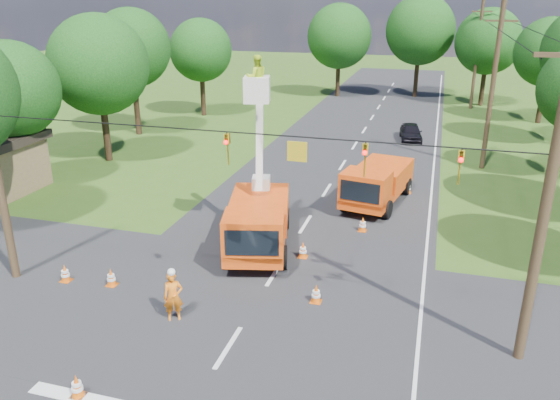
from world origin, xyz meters
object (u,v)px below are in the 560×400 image
(tree_left_c, at_px, (10,90))
(tree_left_f, at_px, (201,50))
(pole_right_mid, at_px, (493,86))
(tree_far_a, at_px, (339,36))
(traffic_cone_0, at_px, (77,386))
(traffic_cone_7, at_px, (408,187))
(traffic_cone_3, at_px, (363,224))
(bucket_truck, at_px, (258,212))
(pole_right_near, at_px, (547,198))
(distant_car, at_px, (411,132))
(traffic_cone_2, at_px, (303,250))
(second_truck, at_px, (377,183))
(tree_left_e, at_px, (131,48))
(traffic_cone_5, at_px, (65,273))
(tree_far_c, at_px, (488,41))
(pole_right_far, at_px, (477,54))
(traffic_cone_8, at_px, (316,294))
(tree_right_e, at_px, (550,52))
(ground_worker, at_px, (173,297))
(tree_left_d, at_px, (98,65))
(traffic_cone_4, at_px, (111,277))
(tree_far_b, at_px, (420,30))

(tree_left_c, bearing_deg, tree_left_f, 85.37)
(pole_right_mid, xyz_separation_m, tree_far_a, (-13.50, 23.00, 1.08))
(traffic_cone_0, bearing_deg, traffic_cone_7, 68.59)
(traffic_cone_3, bearing_deg, bucket_truck, -143.58)
(traffic_cone_7, distance_m, pole_right_near, 15.19)
(distant_car, height_order, traffic_cone_2, distant_car)
(second_truck, xyz_separation_m, tree_left_e, (-19.65, 10.28, 5.31))
(traffic_cone_5, bearing_deg, tree_left_e, 113.29)
(traffic_cone_0, distance_m, pole_right_near, 13.55)
(traffic_cone_7, xyz_separation_m, tree_far_c, (5.16, 28.18, 5.70))
(pole_right_mid, distance_m, tree_left_c, 27.32)
(pole_right_far, bearing_deg, pole_right_mid, -90.00)
(tree_far_c, bearing_deg, pole_right_far, -116.57)
(second_truck, distance_m, traffic_cone_8, 10.43)
(pole_right_mid, height_order, tree_far_a, pole_right_mid)
(distant_car, bearing_deg, traffic_cone_0, -110.79)
(bucket_truck, relative_size, tree_far_c, 0.87)
(traffic_cone_3, relative_size, tree_right_e, 0.08)
(traffic_cone_0, bearing_deg, bucket_truck, 80.26)
(pole_right_far, bearing_deg, ground_worker, -104.74)
(traffic_cone_5, height_order, tree_left_d, tree_left_d)
(traffic_cone_7, xyz_separation_m, pole_right_mid, (4.16, 6.18, 4.75))
(traffic_cone_2, xyz_separation_m, pole_right_near, (7.79, -4.64, 4.75))
(traffic_cone_4, xyz_separation_m, tree_right_e, (19.37, 34.61, 5.45))
(pole_right_far, distance_m, tree_right_e, 7.32)
(ground_worker, height_order, traffic_cone_7, ground_worker)
(traffic_cone_5, bearing_deg, tree_right_e, 58.64)
(traffic_cone_7, xyz_separation_m, tree_left_c, (-20.84, -4.82, 5.08))
(pole_right_far, bearing_deg, traffic_cone_8, -99.55)
(ground_worker, xyz_separation_m, traffic_cone_7, (6.63, 14.83, -0.53))
(traffic_cone_2, bearing_deg, traffic_cone_4, -145.98)
(tree_left_e, bearing_deg, tree_left_f, 75.96)
(traffic_cone_5, relative_size, pole_right_far, 0.07)
(tree_far_a, distance_m, tree_far_b, 8.27)
(tree_left_e, bearing_deg, tree_left_c, -88.68)
(tree_left_c, relative_size, tree_left_f, 0.96)
(bucket_truck, relative_size, traffic_cone_7, 11.29)
(pole_right_far, distance_m, tree_far_c, 2.43)
(tree_left_c, xyz_separation_m, tree_far_b, (19.50, 36.00, 1.37))
(bucket_truck, distance_m, tree_far_a, 38.42)
(traffic_cone_2, relative_size, tree_right_e, 0.08)
(traffic_cone_5, distance_m, traffic_cone_8, 9.48)
(traffic_cone_8, height_order, tree_far_c, tree_far_c)
(traffic_cone_7, relative_size, pole_right_far, 0.07)
(second_truck, distance_m, ground_worker, 13.73)
(traffic_cone_0, distance_m, traffic_cone_3, 14.38)
(traffic_cone_5, distance_m, pole_right_mid, 25.85)
(pole_right_mid, height_order, pole_right_far, same)
(distant_car, height_order, tree_far_a, tree_far_a)
(second_truck, bearing_deg, tree_left_c, -161.82)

